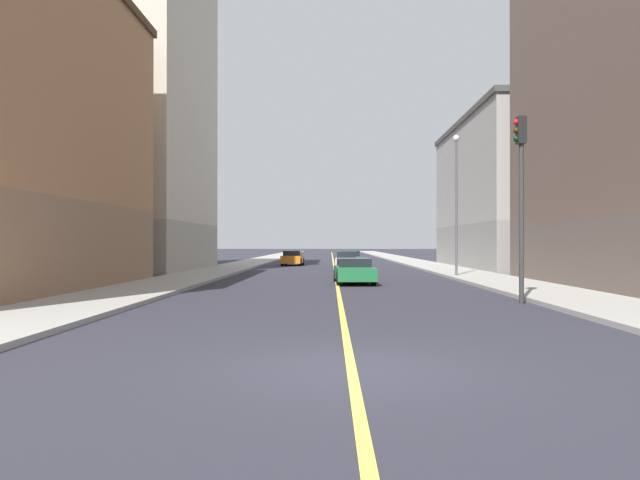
{
  "coord_description": "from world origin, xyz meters",
  "views": [
    {
      "loc": [
        -0.33,
        -9.59,
        1.99
      ],
      "look_at": [
        -1.34,
        49.78,
        2.3
      ],
      "focal_mm": 33.91,
      "sensor_mm": 36.0,
      "label": 1
    }
  ],
  "objects_px": {
    "building_left_mid": "(523,194)",
    "car_green": "(354,271)",
    "traffic_light_left_near": "(521,183)",
    "street_lamp_left_near": "(456,191)",
    "car_teal": "(350,258)",
    "car_silver": "(347,260)",
    "car_orange": "(293,258)",
    "building_right_midblock": "(128,108)"
  },
  "relations": [
    {
      "from": "building_left_mid",
      "to": "car_green",
      "type": "xyz_separation_m",
      "value": [
        -14.07,
        -18.23,
        -5.26
      ]
    },
    {
      "from": "traffic_light_left_near",
      "to": "street_lamp_left_near",
      "type": "height_order",
      "value": "street_lamp_left_near"
    },
    {
      "from": "traffic_light_left_near",
      "to": "car_teal",
      "type": "relative_size",
      "value": 1.39
    },
    {
      "from": "car_silver",
      "to": "car_orange",
      "type": "xyz_separation_m",
      "value": [
        -4.67,
        5.55,
        0.03
      ]
    },
    {
      "from": "building_left_mid",
      "to": "car_teal",
      "type": "bearing_deg",
      "value": 153.49
    },
    {
      "from": "car_silver",
      "to": "car_green",
      "type": "height_order",
      "value": "car_silver"
    },
    {
      "from": "street_lamp_left_near",
      "to": "car_teal",
      "type": "bearing_deg",
      "value": 105.32
    },
    {
      "from": "street_lamp_left_near",
      "to": "car_orange",
      "type": "bearing_deg",
      "value": 119.15
    },
    {
      "from": "car_silver",
      "to": "building_right_midblock",
      "type": "bearing_deg",
      "value": -162.54
    },
    {
      "from": "building_right_midblock",
      "to": "traffic_light_left_near",
      "type": "bearing_deg",
      "value": -48.37
    },
    {
      "from": "traffic_light_left_near",
      "to": "car_silver",
      "type": "height_order",
      "value": "traffic_light_left_near"
    },
    {
      "from": "traffic_light_left_near",
      "to": "street_lamp_left_near",
      "type": "relative_size",
      "value": 0.76
    },
    {
      "from": "building_right_midblock",
      "to": "street_lamp_left_near",
      "type": "bearing_deg",
      "value": -21.14
    },
    {
      "from": "traffic_light_left_near",
      "to": "car_teal",
      "type": "bearing_deg",
      "value": 97.24
    },
    {
      "from": "traffic_light_left_near",
      "to": "car_silver",
      "type": "distance_m",
      "value": 29.01
    },
    {
      "from": "traffic_light_left_near",
      "to": "car_orange",
      "type": "xyz_separation_m",
      "value": [
        -9.58,
        33.95,
        -3.31
      ]
    },
    {
      "from": "street_lamp_left_near",
      "to": "car_teal",
      "type": "relative_size",
      "value": 1.83
    },
    {
      "from": "street_lamp_left_near",
      "to": "car_green",
      "type": "bearing_deg",
      "value": -140.13
    },
    {
      "from": "traffic_light_left_near",
      "to": "car_orange",
      "type": "bearing_deg",
      "value": 105.75
    },
    {
      "from": "car_silver",
      "to": "car_green",
      "type": "relative_size",
      "value": 0.95
    },
    {
      "from": "car_teal",
      "to": "car_green",
      "type": "xyz_separation_m",
      "value": [
        -0.65,
        -24.92,
        -0.02
      ]
    },
    {
      "from": "traffic_light_left_near",
      "to": "car_teal",
      "type": "height_order",
      "value": "traffic_light_left_near"
    },
    {
      "from": "car_teal",
      "to": "car_silver",
      "type": "bearing_deg",
      "value": -94.31
    },
    {
      "from": "building_left_mid",
      "to": "building_right_midblock",
      "type": "xyz_separation_m",
      "value": [
        -29.8,
        -4.71,
        5.85
      ]
    },
    {
      "from": "building_right_midblock",
      "to": "car_silver",
      "type": "height_order",
      "value": "building_right_midblock"
    },
    {
      "from": "car_teal",
      "to": "car_green",
      "type": "bearing_deg",
      "value": -91.48
    },
    {
      "from": "building_right_midblock",
      "to": "car_silver",
      "type": "bearing_deg",
      "value": 17.46
    },
    {
      "from": "car_teal",
      "to": "car_orange",
      "type": "distance_m",
      "value": 5.23
    },
    {
      "from": "building_left_mid",
      "to": "street_lamp_left_near",
      "type": "xyz_separation_m",
      "value": [
        -7.99,
        -13.15,
        -0.92
      ]
    },
    {
      "from": "building_right_midblock",
      "to": "car_green",
      "type": "relative_size",
      "value": 5.07
    },
    {
      "from": "building_left_mid",
      "to": "car_green",
      "type": "height_order",
      "value": "building_left_mid"
    },
    {
      "from": "building_left_mid",
      "to": "car_orange",
      "type": "xyz_separation_m",
      "value": [
        -18.58,
        5.84,
        -5.23
      ]
    },
    {
      "from": "traffic_light_left_near",
      "to": "building_right_midblock",
      "type": "bearing_deg",
      "value": 131.63
    },
    {
      "from": "street_lamp_left_near",
      "to": "traffic_light_left_near",
      "type": "bearing_deg",
      "value": -93.88
    },
    {
      "from": "building_left_mid",
      "to": "building_right_midblock",
      "type": "bearing_deg",
      "value": -171.02
    },
    {
      "from": "building_right_midblock",
      "to": "car_teal",
      "type": "height_order",
      "value": "building_right_midblock"
    },
    {
      "from": "building_left_mid",
      "to": "traffic_light_left_near",
      "type": "bearing_deg",
      "value": -107.75
    },
    {
      "from": "car_teal",
      "to": "car_green",
      "type": "distance_m",
      "value": 24.93
    },
    {
      "from": "car_teal",
      "to": "car_green",
      "type": "relative_size",
      "value": 0.95
    },
    {
      "from": "traffic_light_left_near",
      "to": "car_silver",
      "type": "xyz_separation_m",
      "value": [
        -4.9,
        28.4,
        -3.33
      ]
    },
    {
      "from": "building_left_mid",
      "to": "car_teal",
      "type": "height_order",
      "value": "building_left_mid"
    },
    {
      "from": "car_silver",
      "to": "car_orange",
      "type": "height_order",
      "value": "car_orange"
    }
  ]
}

